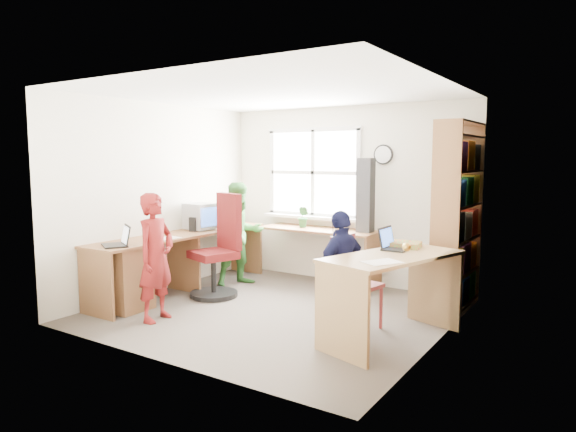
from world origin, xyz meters
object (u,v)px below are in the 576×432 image
object	(u,v)px
wooden_chair	(351,278)
person_green	(241,234)
laptop_left	(119,241)
potted_plant	(303,217)
bookshelf	(457,221)
l_desk	(172,263)
laptop_right	(393,244)
person_navy	(342,269)
right_desk	(392,278)
crt_monitor	(200,216)
cd_tower	(366,195)
person_red	(156,257)
swivel_chair	(220,252)

from	to	relation	value
wooden_chair	person_green	bearing A→B (deg)	170.02
laptop_left	potted_plant	size ratio (longest dim) A/B	1.41
bookshelf	potted_plant	xyz separation A→B (m)	(-2.14, 0.21, -0.10)
l_desk	laptop_right	size ratio (longest dim) A/B	9.32
bookshelf	person_navy	bearing A→B (deg)	-122.40
laptop_left	person_navy	world-z (taller)	person_navy
right_desk	laptop_right	size ratio (longest dim) A/B	4.88
crt_monitor	person_navy	size ratio (longest dim) A/B	0.33
laptop_left	bookshelf	bearing A→B (deg)	65.13
wooden_chair	person_navy	world-z (taller)	person_navy
wooden_chair	cd_tower	size ratio (longest dim) A/B	0.98
l_desk	person_navy	bearing A→B (deg)	5.58
laptop_left	right_desk	bearing A→B (deg)	45.78
laptop_left	person_red	xyz separation A→B (m)	(0.53, 0.04, -0.13)
laptop_left	person_navy	bearing A→B (deg)	51.53
cd_tower	l_desk	bearing A→B (deg)	-134.13
potted_plant	bookshelf	bearing A→B (deg)	-5.70
l_desk	right_desk	xyz separation A→B (m)	(2.73, 0.12, 0.14)
l_desk	potted_plant	size ratio (longest dim) A/B	9.92
bookshelf	laptop_left	bearing A→B (deg)	-144.96
bookshelf	person_green	world-z (taller)	bookshelf
person_red	cd_tower	bearing A→B (deg)	-36.00
potted_plant	cd_tower	bearing A→B (deg)	4.23
crt_monitor	person_red	distance (m)	1.55
l_desk	wooden_chair	world-z (taller)	wooden_chair
right_desk	crt_monitor	bearing A→B (deg)	-175.55
l_desk	cd_tower	xyz separation A→B (m)	(1.71, 1.75, 0.77)
crt_monitor	person_red	world-z (taller)	person_red
potted_plant	wooden_chair	bearing A→B (deg)	-45.04
right_desk	swivel_chair	world-z (taller)	swivel_chair
bookshelf	crt_monitor	distance (m)	3.27
person_navy	laptop_right	bearing A→B (deg)	124.71
l_desk	person_green	distance (m)	1.09
cd_tower	person_green	bearing A→B (deg)	-154.40
crt_monitor	right_desk	bearing A→B (deg)	-6.46
laptop_left	cd_tower	distance (m)	3.07
crt_monitor	laptop_left	size ratio (longest dim) A/B	0.93
wooden_chair	laptop_right	distance (m)	0.54
right_desk	cd_tower	size ratio (longest dim) A/B	1.62
person_green	right_desk	bearing A→B (deg)	-86.48
person_red	person_navy	size ratio (longest dim) A/B	1.13
bookshelf	laptop_left	world-z (taller)	bookshelf
laptop_left	laptop_right	xyz separation A→B (m)	(2.73, 1.07, 0.06)
person_red	person_green	distance (m)	1.70
crt_monitor	potted_plant	xyz separation A→B (m)	(1.05, 0.94, -0.03)
cd_tower	person_navy	world-z (taller)	cd_tower
cd_tower	crt_monitor	bearing A→B (deg)	-152.39
swivel_chair	wooden_chair	world-z (taller)	swivel_chair
wooden_chair	laptop_right	bearing A→B (deg)	30.43
swivel_chair	wooden_chair	distance (m)	1.91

